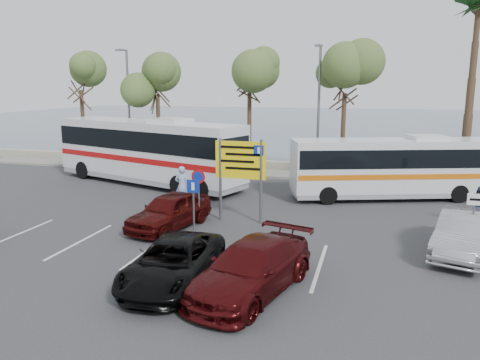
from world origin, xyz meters
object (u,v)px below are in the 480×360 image
(pedestrian_near, at_px, (182,186))
(pedestrian_far, at_px, (480,207))
(coach_bus_left, at_px, (147,153))
(car_red, at_px, (170,211))
(direction_sign, at_px, (241,166))
(coach_bus_right, at_px, (395,170))
(suv_black, at_px, (173,262))
(street_lamp_right, at_px, (319,105))
(car_maroon, at_px, (251,268))
(street_lamp_left, at_px, (128,103))
(car_silver_b, at_px, (463,234))

(pedestrian_near, distance_m, pedestrian_far, 13.24)
(coach_bus_left, height_order, car_red, coach_bus_left)
(direction_sign, bearing_deg, coach_bus_left, 140.85)
(coach_bus_right, distance_m, suv_black, 14.57)
(direction_sign, height_order, car_red, direction_sign)
(pedestrian_far, bearing_deg, direction_sign, 69.08)
(car_red, bearing_deg, pedestrian_near, 117.57)
(pedestrian_near, bearing_deg, direction_sign, 148.29)
(street_lamp_right, bearing_deg, suv_black, -97.21)
(street_lamp_right, height_order, car_maroon, street_lamp_right)
(car_maroon, height_order, suv_black, car_maroon)
(street_lamp_right, xyz_separation_m, car_maroon, (0.25, -17.02, -3.87))
(street_lamp_right, distance_m, coach_bus_left, 10.75)
(coach_bus_left, bearing_deg, car_red, -57.64)
(car_maroon, bearing_deg, street_lamp_left, 143.07)
(car_silver_b, bearing_deg, pedestrian_near, 179.69)
(car_maroon, bearing_deg, coach_bus_right, 86.97)
(suv_black, relative_size, pedestrian_near, 2.38)
(coach_bus_left, bearing_deg, suv_black, -60.16)
(street_lamp_right, height_order, pedestrian_near, street_lamp_right)
(street_lamp_right, bearing_deg, pedestrian_far, -46.86)
(street_lamp_left, xyz_separation_m, car_maroon, (13.25, -17.02, -3.87))
(street_lamp_right, xyz_separation_m, pedestrian_far, (7.76, -8.28, -3.73))
(street_lamp_left, relative_size, direction_sign, 2.23)
(car_red, relative_size, pedestrian_near, 2.17)
(suv_black, bearing_deg, street_lamp_right, 79.62)
(coach_bus_right, bearing_deg, pedestrian_far, -52.13)
(car_red, distance_m, pedestrian_near, 3.63)
(pedestrian_far, bearing_deg, coach_bus_right, 5.13)
(street_lamp_right, bearing_deg, coach_bus_right, -42.26)
(coach_bus_left, height_order, car_silver_b, coach_bus_left)
(direction_sign, xyz_separation_m, suv_black, (-0.16, -6.70, -1.78))
(street_lamp_left, distance_m, street_lamp_right, 13.00)
(coach_bus_left, distance_m, car_red, 9.31)
(pedestrian_near, xyz_separation_m, pedestrian_far, (13.23, 0.24, -0.12))
(coach_bus_right, bearing_deg, car_silver_b, -75.50)
(direction_sign, height_order, coach_bus_left, coach_bus_left)
(street_lamp_left, distance_m, pedestrian_far, 22.66)
(street_lamp_left, distance_m, car_maroon, 21.91)
(car_red, relative_size, car_silver_b, 0.95)
(direction_sign, distance_m, car_silver_b, 8.87)
(coach_bus_left, bearing_deg, coach_bus_right, 0.51)
(coach_bus_right, distance_m, pedestrian_far, 5.35)
(street_lamp_left, height_order, coach_bus_left, street_lamp_left)
(coach_bus_right, bearing_deg, street_lamp_right, 137.74)
(pedestrian_far, bearing_deg, pedestrian_near, 58.30)
(direction_sign, bearing_deg, pedestrian_far, 11.83)
(coach_bus_right, distance_m, car_red, 12.06)
(direction_sign, xyz_separation_m, pedestrian_near, (-3.48, 1.80, -1.44))
(direction_sign, distance_m, coach_bus_left, 9.69)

